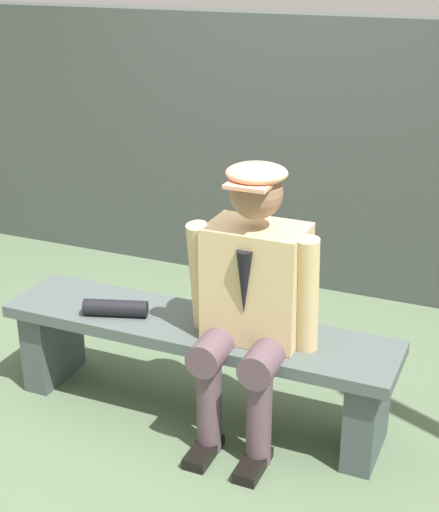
# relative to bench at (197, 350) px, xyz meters

# --- Properties ---
(ground_plane) EXTENTS (30.00, 30.00, 0.00)m
(ground_plane) POSITION_rel_bench_xyz_m (0.00, 0.00, -0.34)
(ground_plane) COLOR #556A4C
(bench) EXTENTS (1.86, 0.42, 0.48)m
(bench) POSITION_rel_bench_xyz_m (0.00, 0.00, 0.00)
(bench) COLOR #4A5654
(bench) RESTS_ON ground
(seated_man) EXTENTS (0.59, 0.56, 1.26)m
(seated_man) POSITION_rel_bench_xyz_m (-0.29, 0.06, 0.36)
(seated_man) COLOR #D2B57F
(seated_man) RESTS_ON ground
(rolled_magazine) EXTENTS (0.31, 0.17, 0.08)m
(rolled_magazine) POSITION_rel_bench_xyz_m (0.38, 0.08, 0.18)
(rolled_magazine) COLOR black
(rolled_magazine) RESTS_ON bench
(stadium_wall) EXTENTS (12.00, 0.24, 1.70)m
(stadium_wall) POSITION_rel_bench_xyz_m (0.00, -1.72, 0.52)
(stadium_wall) COLOR #414744
(stadium_wall) RESTS_ON ground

